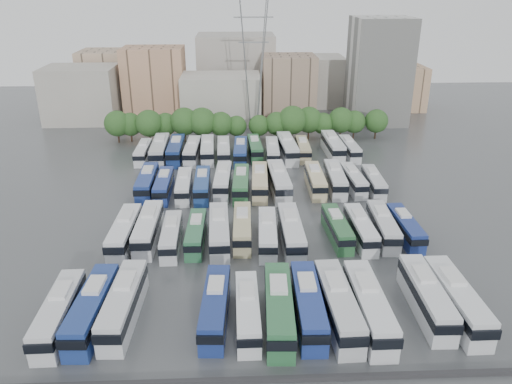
{
  "coord_description": "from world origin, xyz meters",
  "views": [
    {
      "loc": [
        -2.61,
        -68.44,
        34.19
      ],
      "look_at": [
        0.59,
        4.8,
        3.0
      ],
      "focal_mm": 35.0,
      "sensor_mm": 36.0,
      "label": 1
    }
  ],
  "objects_px": {
    "bus_r1_s10": "(337,228)",
    "bus_r2_s2": "(164,185)",
    "bus_r1_s6": "(242,227)",
    "bus_r2_s1": "(147,182)",
    "bus_r3_s4": "(208,150)",
    "bus_r3_s13": "(349,148)",
    "bus_r0_s13": "(456,299)",
    "bus_r2_s5": "(223,180)",
    "bus_r3_s10": "(303,149)",
    "bus_r0_s8": "(308,304)",
    "bus_r1_s3": "(171,236)",
    "bus_r0_s5": "(215,306)",
    "bus_r0_s0": "(59,313)",
    "bus_r3_s9": "(287,148)",
    "bus_r3_s1": "(160,150)",
    "electricity_pylon": "(254,53)",
    "bus_r3_s12": "(333,146)",
    "bus_r0_s10": "(369,306)",
    "bus_r2_s4": "(202,185)",
    "bus_r0_s9": "(338,305)",
    "bus_r2_s13": "(374,182)",
    "bus_r1_s1": "(125,232)",
    "bus_r3_s8": "(272,151)",
    "bus_r3_s6": "(241,151)",
    "bus_r3_s7": "(255,148)",
    "bus_r0_s12": "(426,296)",
    "bus_r0_s6": "(248,311)",
    "bus_r1_s2": "(148,228)",
    "bus_r1_s7": "(267,233)",
    "bus_r3_s5": "(224,150)",
    "bus_r2_s11": "(335,179)",
    "bus_r1_s5": "(219,231)",
    "apartment_tower": "(379,71)",
    "bus_r1_s12": "(383,226)",
    "bus_r2_s3": "(184,186)",
    "bus_r2_s12": "(353,180)",
    "bus_r0_s7": "(279,308)",
    "bus_r1_s4": "(196,233)",
    "bus_r2_s8": "(279,181)",
    "bus_r3_s2": "(176,150)",
    "bus_r2_s7": "(260,181)",
    "bus_r1_s8": "(291,231)",
    "bus_r0_s1": "(92,308)",
    "bus_r0_s2": "(124,303)",
    "bus_r1_s13": "(405,227)",
    "bus_r3_s0": "(143,152)"
  },
  "relations": [
    {
      "from": "bus_r0_s13",
      "to": "bus_r2_s5",
      "type": "height_order",
      "value": "bus_r0_s13"
    },
    {
      "from": "bus_r0_s6",
      "to": "bus_r2_s12",
      "type": "bearing_deg",
      "value": 61.61
    },
    {
      "from": "bus_r2_s8",
      "to": "bus_r3_s9",
      "type": "height_order",
      "value": "bus_r3_s9"
    },
    {
      "from": "bus_r3_s2",
      "to": "bus_r3_s9",
      "type": "bearing_deg",
      "value": 0.17
    },
    {
      "from": "bus_r3_s7",
      "to": "bus_r1_s1",
      "type": "bearing_deg",
      "value": -120.24
    },
    {
      "from": "bus_r1_s6",
      "to": "bus_r3_s13",
      "type": "xyz_separation_m",
      "value": [
        23.13,
        35.39,
        -0.06
      ]
    },
    {
      "from": "bus_r1_s10",
      "to": "bus_r2_s2",
      "type": "relative_size",
      "value": 0.97
    },
    {
      "from": "bus_r3_s5",
      "to": "bus_r2_s11",
      "type": "bearing_deg",
      "value": -41.66
    },
    {
      "from": "bus_r3_s8",
      "to": "bus_r0_s6",
      "type": "bearing_deg",
      "value": -95.09
    },
    {
      "from": "bus_r1_s5",
      "to": "apartment_tower",
      "type": "bearing_deg",
      "value": 56.74
    },
    {
      "from": "bus_r0_s7",
      "to": "bus_r2_s7",
      "type": "xyz_separation_m",
      "value": [
        -0.2,
        36.65,
        -0.13
      ]
    },
    {
      "from": "bus_r1_s5",
      "to": "bus_r2_s3",
      "type": "distance_m",
      "value": 18.65
    },
    {
      "from": "bus_r3_s1",
      "to": "bus_r3_s9",
      "type": "relative_size",
      "value": 1.01
    },
    {
      "from": "bus_r0_s7",
      "to": "bus_r1_s4",
      "type": "bearing_deg",
      "value": 121.42
    },
    {
      "from": "bus_r0_s8",
      "to": "bus_r1_s3",
      "type": "xyz_separation_m",
      "value": [
        -16.61,
        17.01,
        -0.3
      ]
    },
    {
      "from": "bus_r0_s1",
      "to": "bus_r0_s2",
      "type": "height_order",
      "value": "bus_r0_s2"
    },
    {
      "from": "bus_r0_s5",
      "to": "bus_r0_s12",
      "type": "bearing_deg",
      "value": 4.49
    },
    {
      "from": "bus_r0_s0",
      "to": "bus_r3_s0",
      "type": "height_order",
      "value": "bus_r0_s0"
    },
    {
      "from": "bus_r1_s8",
      "to": "bus_r3_s5",
      "type": "bearing_deg",
      "value": 104.81
    },
    {
      "from": "bus_r1_s7",
      "to": "bus_r3_s10",
      "type": "bearing_deg",
      "value": 77.91
    },
    {
      "from": "bus_r1_s1",
      "to": "bus_r3_s8",
      "type": "relative_size",
      "value": 1.07
    },
    {
      "from": "bus_r1_s6",
      "to": "bus_r3_s6",
      "type": "distance_m",
      "value": 33.96
    },
    {
      "from": "bus_r1_s2",
      "to": "bus_r2_s4",
      "type": "bearing_deg",
      "value": 68.04
    },
    {
      "from": "bus_r1_s5",
      "to": "bus_r3_s9",
      "type": "bearing_deg",
      "value": 67.98
    },
    {
      "from": "bus_r3_s10",
      "to": "bus_r1_s6",
      "type": "bearing_deg",
      "value": -108.94
    },
    {
      "from": "bus_r2_s5",
      "to": "bus_r3_s12",
      "type": "bearing_deg",
      "value": 41.34
    },
    {
      "from": "bus_r3_s4",
      "to": "bus_r3_s13",
      "type": "relative_size",
      "value": 1.09
    },
    {
      "from": "bus_r0_s5",
      "to": "bus_r1_s10",
      "type": "xyz_separation_m",
      "value": [
        16.76,
        18.1,
        -0.18
      ]
    },
    {
      "from": "bus_r1_s12",
      "to": "bus_r2_s3",
      "type": "relative_size",
      "value": 1.06
    },
    {
      "from": "bus_r1_s10",
      "to": "bus_r3_s13",
      "type": "relative_size",
      "value": 0.98
    },
    {
      "from": "bus_r2_s2",
      "to": "bus_r2_s4",
      "type": "distance_m",
      "value": 6.62
    },
    {
      "from": "bus_r0_s0",
      "to": "bus_r3_s0",
      "type": "bearing_deg",
      "value": 89.13
    },
    {
      "from": "bus_r0_s0",
      "to": "bus_r2_s1",
      "type": "bearing_deg",
      "value": 83.66
    },
    {
      "from": "bus_r1_s6",
      "to": "bus_r2_s5",
      "type": "relative_size",
      "value": 0.96
    },
    {
      "from": "bus_r0_s6",
      "to": "bus_r1_s13",
      "type": "distance_m",
      "value": 29.73
    },
    {
      "from": "bus_r2_s2",
      "to": "bus_r2_s8",
      "type": "relative_size",
      "value": 0.85
    },
    {
      "from": "bus_r2_s5",
      "to": "bus_r3_s8",
      "type": "xyz_separation_m",
      "value": [
        9.91,
        16.0,
        -0.06
      ]
    },
    {
      "from": "bus_r1_s13",
      "to": "bus_r3_s13",
      "type": "relative_size",
      "value": 0.98
    },
    {
      "from": "bus_r0_s9",
      "to": "bus_r2_s13",
      "type": "relative_size",
      "value": 1.24
    },
    {
      "from": "bus_r1_s2",
      "to": "bus_r1_s1",
      "type": "bearing_deg",
      "value": -162.38
    },
    {
      "from": "bus_r0_s9",
      "to": "bus_r1_s6",
      "type": "bearing_deg",
      "value": 115.5
    },
    {
      "from": "bus_r1_s6",
      "to": "bus_r2_s1",
      "type": "height_order",
      "value": "bus_r2_s1"
    },
    {
      "from": "electricity_pylon",
      "to": "bus_r0_s5",
      "type": "distance_m",
      "value": 75.94
    },
    {
      "from": "apartment_tower",
      "to": "bus_r1_s2",
      "type": "relative_size",
      "value": 2.05
    },
    {
      "from": "bus_r0_s9",
      "to": "bus_r3_s12",
      "type": "relative_size",
      "value": 1.03
    },
    {
      "from": "bus_r0_s0",
      "to": "bus_r3_s6",
      "type": "height_order",
      "value": "bus_r0_s0"
    },
    {
      "from": "bus_r0_s0",
      "to": "bus_r3_s9",
      "type": "distance_m",
      "value": 61.99
    },
    {
      "from": "bus_r0_s10",
      "to": "bus_r2_s4",
      "type": "relative_size",
      "value": 1.16
    },
    {
      "from": "bus_r0_s8",
      "to": "bus_r2_s11",
      "type": "height_order",
      "value": "bus_r0_s8"
    },
    {
      "from": "bus_r0_s7",
      "to": "bus_r1_s3",
      "type": "height_order",
      "value": "bus_r0_s7"
    }
  ]
}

